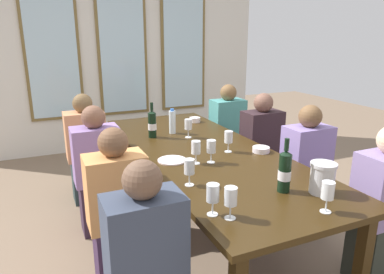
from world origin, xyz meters
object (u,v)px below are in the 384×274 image
(wine_glass_0, at_px, (189,167))
(wine_bottle_0, at_px, (285,171))
(seated_person_0, at_px, (87,151))
(tasting_bowl_0, at_px, (195,120))
(seated_person_2, at_px, (146,271))
(wine_bottle_1, at_px, (152,124))
(dining_table, at_px, (204,157))
(metal_pitcher, at_px, (322,178))
(wine_glass_4, at_px, (231,198))
(seated_person_1, at_px, (227,134))
(seated_person_4, at_px, (118,214))
(water_bottle, at_px, (172,122))
(wine_glass_3, at_px, (196,148))
(wine_glass_7, at_px, (188,125))
(white_plate_0, at_px, (172,160))
(wine_glass_2, at_px, (328,191))
(wine_glass_1, at_px, (213,194))
(seated_person_5, at_px, (305,172))
(tasting_bowl_1, at_px, (261,150))
(seated_person_7, at_px, (261,150))
(wine_glass_5, at_px, (211,148))
(seated_person_6, at_px, (98,173))
(seated_person_3, at_px, (381,210))
(wine_glass_6, at_px, (229,138))

(wine_glass_0, bearing_deg, wine_bottle_0, -32.91)
(wine_glass_0, relative_size, seated_person_0, 0.16)
(tasting_bowl_0, xyz_separation_m, seated_person_2, (-1.15, -1.93, -0.24))
(wine_bottle_1, bearing_deg, dining_table, -63.66)
(metal_pitcher, bearing_deg, wine_glass_4, -175.97)
(seated_person_1, distance_m, seated_person_4, 2.15)
(seated_person_0, bearing_deg, wine_bottle_0, -64.93)
(water_bottle, height_order, wine_glass_3, water_bottle)
(wine_glass_7, bearing_deg, wine_glass_0, -113.08)
(seated_person_4, bearing_deg, white_plate_0, 27.36)
(wine_glass_0, relative_size, seated_person_1, 0.16)
(seated_person_4, bearing_deg, wine_bottle_1, 59.38)
(dining_table, relative_size, wine_glass_3, 15.57)
(wine_bottle_1, distance_m, seated_person_2, 1.68)
(wine_glass_2, bearing_deg, seated_person_1, 73.32)
(wine_glass_1, bearing_deg, seated_person_5, 28.75)
(water_bottle, distance_m, wine_glass_0, 1.24)
(tasting_bowl_1, relative_size, seated_person_0, 0.12)
(seated_person_7, bearing_deg, wine_glass_7, 176.00)
(dining_table, xyz_separation_m, seated_person_2, (-0.81, -1.02, -0.15))
(tasting_bowl_0, bearing_deg, seated_person_7, -50.44)
(wine_glass_5, bearing_deg, seated_person_7, 35.07)
(dining_table, relative_size, wine_bottle_1, 8.28)
(seated_person_0, relative_size, seated_person_2, 1.00)
(seated_person_6, bearing_deg, wine_glass_3, -45.87)
(white_plate_0, distance_m, wine_bottle_0, 0.90)
(tasting_bowl_0, relative_size, seated_person_3, 0.10)
(tasting_bowl_1, relative_size, seated_person_4, 0.12)
(wine_glass_7, bearing_deg, seated_person_2, -120.82)
(white_plate_0, height_order, wine_bottle_1, wine_bottle_1)
(wine_glass_3, xyz_separation_m, wine_glass_5, (0.11, -0.03, -0.00))
(tasting_bowl_1, bearing_deg, seated_person_3, -63.61)
(wine_glass_1, height_order, seated_person_0, seated_person_0)
(metal_pitcher, bearing_deg, wine_glass_1, 177.96)
(wine_glass_1, xyz_separation_m, wine_glass_7, (0.46, 1.39, -0.00))
(wine_bottle_0, bearing_deg, wine_glass_6, 85.18)
(wine_bottle_1, xyz_separation_m, wine_glass_1, (-0.16, -1.53, -0.01))
(wine_bottle_0, bearing_deg, seated_person_3, -11.38)
(wine_glass_0, bearing_deg, wine_glass_3, 59.30)
(wine_glass_6, bearing_deg, seated_person_4, -164.93)
(seated_person_6, bearing_deg, white_plate_0, -46.88)
(seated_person_0, relative_size, seated_person_1, 1.00)
(tasting_bowl_1, height_order, wine_glass_7, wine_glass_7)
(dining_table, relative_size, metal_pitcher, 14.26)
(wine_bottle_0, height_order, seated_person_6, seated_person_6)
(wine_glass_2, bearing_deg, white_plate_0, 113.43)
(wine_glass_2, relative_size, seated_person_0, 0.16)
(seated_person_4, xyz_separation_m, seated_person_6, (0.00, 0.76, 0.00))
(white_plate_0, xyz_separation_m, seated_person_1, (1.14, 1.16, -0.22))
(wine_glass_4, relative_size, seated_person_0, 0.16)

